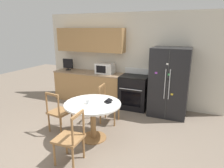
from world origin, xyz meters
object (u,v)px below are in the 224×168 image
(microwave, at_px, (105,68))
(dining_chair_left, at_px, (59,112))
(oven_range, at_px, (134,92))
(candle_glass, at_px, (88,102))
(dining_chair_near, at_px, (70,139))
(wallet, at_px, (108,101))
(refrigerator, at_px, (169,82))
(countertop_tv, at_px, (68,64))
(dining_chair_far, at_px, (109,105))

(microwave, height_order, dining_chair_left, microwave)
(oven_range, relative_size, microwave, 2.11)
(oven_range, bearing_deg, candle_glass, -99.29)
(dining_chair_near, bearing_deg, oven_range, -7.58)
(wallet, bearing_deg, dining_chair_left, -171.48)
(refrigerator, relative_size, dining_chair_near, 1.91)
(dining_chair_left, height_order, wallet, dining_chair_left)
(oven_range, distance_m, countertop_tv, 2.28)
(refrigerator, xyz_separation_m, oven_range, (-0.93, 0.07, -0.39))
(microwave, relative_size, dining_chair_near, 0.57)
(dining_chair_near, bearing_deg, countertop_tv, 32.71)
(dining_chair_near, bearing_deg, wallet, -16.95)
(dining_chair_far, bearing_deg, refrigerator, 124.91)
(dining_chair_left, relative_size, wallet, 5.29)
(refrigerator, height_order, countertop_tv, refrigerator)
(dining_chair_left, height_order, dining_chair_near, same)
(dining_chair_far, xyz_separation_m, dining_chair_near, (0.05, -1.62, 0.00))
(oven_range, xyz_separation_m, candle_glass, (-0.32, -1.98, 0.33))
(oven_range, xyz_separation_m, wallet, (0.01, -1.77, 0.32))
(refrigerator, distance_m, dining_chair_near, 2.94)
(microwave, relative_size, countertop_tv, 1.45)
(refrigerator, relative_size, oven_range, 1.59)
(dining_chair_near, xyz_separation_m, candle_glass, (-0.08, 0.74, 0.36))
(oven_range, bearing_deg, refrigerator, -4.30)
(dining_chair_left, distance_m, dining_chair_near, 1.16)
(microwave, bearing_deg, dining_chair_far, -61.56)
(refrigerator, xyz_separation_m, microwave, (-1.85, 0.13, 0.19))
(refrigerator, distance_m, oven_range, 1.01)
(candle_glass, height_order, wallet, candle_glass)
(dining_chair_far, relative_size, wallet, 5.29)
(oven_range, height_order, countertop_tv, countertop_tv)
(microwave, distance_m, dining_chair_far, 1.46)
(microwave, xyz_separation_m, candle_glass, (0.60, -2.04, -0.25))
(countertop_tv, bearing_deg, refrigerator, -2.00)
(refrigerator, distance_m, countertop_tv, 3.14)
(refrigerator, xyz_separation_m, candle_glass, (-1.25, -1.91, -0.06))
(countertop_tv, height_order, dining_chair_far, countertop_tv)
(dining_chair_left, bearing_deg, oven_range, 68.39)
(refrigerator, relative_size, wallet, 10.10)
(dining_chair_near, bearing_deg, candle_glass, 3.93)
(oven_range, relative_size, dining_chair_far, 1.20)
(microwave, relative_size, dining_chair_far, 0.57)
(dining_chair_left, height_order, candle_glass, dining_chair_left)
(candle_glass, bearing_deg, refrigerator, 56.75)
(microwave, distance_m, dining_chair_near, 2.93)
(countertop_tv, distance_m, dining_chair_near, 3.45)
(refrigerator, relative_size, countertop_tv, 4.87)
(countertop_tv, bearing_deg, wallet, -39.34)
(countertop_tv, xyz_separation_m, dining_chair_near, (1.96, -2.77, -0.65))
(countertop_tv, xyz_separation_m, wallet, (2.20, -1.81, -0.30))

